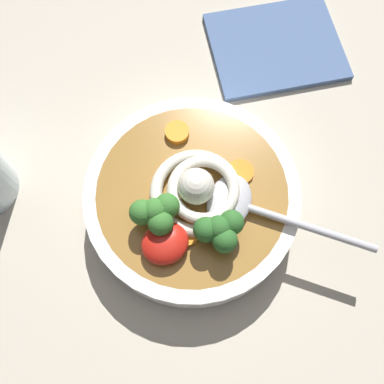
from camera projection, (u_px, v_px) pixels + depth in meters
The scene contains 11 objects.
table_slab at pixel (219, 234), 50.32cm from camera, with size 134.10×134.10×3.83cm, color #BCB29E.
soup_bowl at pixel (192, 199), 47.15cm from camera, with size 22.74×22.74×4.76cm.
noodle_pile at pixel (198, 190), 43.67cm from camera, with size 10.41×10.20×4.18cm.
soup_spoon at pixel (242, 206), 43.64cm from camera, with size 14.44×14.69×1.60cm.
chili_sauce_dollop at pixel (167, 247), 41.93cm from camera, with size 4.70×4.23×2.12cm, color red.
broccoli_floret_right at pixel (156, 213), 41.65cm from camera, with size 4.94×4.25×3.91cm.
broccoli_floret_far at pixel (220, 230), 41.11cm from camera, with size 4.85×4.17×3.83cm.
carrot_slice_front at pixel (178, 132), 46.97cm from camera, with size 2.61×2.61×0.72cm, color orange.
carrot_slice_extra_b at pixel (186, 231), 43.29cm from camera, with size 2.40×2.40×0.54cm, color orange.
carrot_slice_left at pixel (240, 172), 45.55cm from camera, with size 2.80×2.80×0.40cm, color orange.
folded_napkin at pixel (276, 46), 56.55cm from camera, with size 16.57×13.40×0.80cm, color #4C6693.
Camera 1 is at (-8.48, -9.89, 50.87)cm, focal length 40.69 mm.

